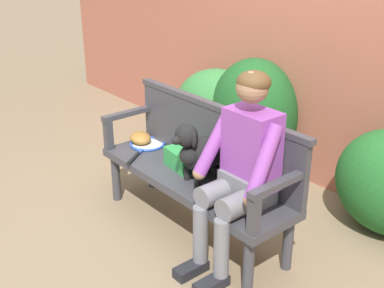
# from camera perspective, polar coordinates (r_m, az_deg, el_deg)

# --- Properties ---
(ground_plane) EXTENTS (40.00, 40.00, 0.00)m
(ground_plane) POSITION_cam_1_polar(r_m,az_deg,el_deg) (3.84, 0.00, -9.70)
(ground_plane) COLOR #7A664C
(brick_garden_fence) EXTENTS (8.00, 0.30, 2.45)m
(brick_garden_fence) POSITION_cam_1_polar(r_m,az_deg,el_deg) (4.40, 15.13, 11.16)
(brick_garden_fence) COLOR #9E5642
(brick_garden_fence) RESTS_ON ground
(hedge_bush_mid_left) EXTENTS (0.83, 0.78, 1.05)m
(hedge_bush_mid_left) POSITION_cam_1_polar(r_m,az_deg,el_deg) (4.61, 6.98, 3.28)
(hedge_bush_mid_left) COLOR #194C1E
(hedge_bush_mid_left) RESTS_ON ground
(hedge_bush_mid_right) EXTENTS (1.11, 0.71, 0.88)m
(hedge_bush_mid_right) POSITION_cam_1_polar(r_m,az_deg,el_deg) (4.85, 3.24, 3.37)
(hedge_bush_mid_right) COLOR #337538
(hedge_bush_mid_right) RESTS_ON ground
(garden_bench) EXTENTS (1.68, 0.49, 0.45)m
(garden_bench) POSITION_cam_1_polar(r_m,az_deg,el_deg) (3.64, 0.00, -4.50)
(garden_bench) COLOR #38383D
(garden_bench) RESTS_ON ground
(bench_backrest) EXTENTS (1.72, 0.06, 0.50)m
(bench_backrest) POSITION_cam_1_polar(r_m,az_deg,el_deg) (3.64, 2.59, 0.92)
(bench_backrest) COLOR #38383D
(bench_backrest) RESTS_ON garden_bench
(bench_armrest_left_end) EXTENTS (0.06, 0.49, 0.28)m
(bench_armrest_left_end) POSITION_cam_1_polar(r_m,az_deg,el_deg) (4.09, -8.17, 2.46)
(bench_armrest_left_end) COLOR #38383D
(bench_armrest_left_end) RESTS_ON garden_bench
(bench_armrest_right_end) EXTENTS (0.06, 0.49, 0.28)m
(bench_armrest_right_end) POSITION_cam_1_polar(r_m,az_deg,el_deg) (2.96, 8.73, -6.01)
(bench_armrest_right_end) COLOR #38383D
(bench_armrest_right_end) RESTS_ON garden_bench
(person_seated) EXTENTS (0.56, 0.64, 1.32)m
(person_seated) POSITION_cam_1_polar(r_m,az_deg,el_deg) (3.16, 5.70, -2.45)
(person_seated) COLOR black
(person_seated) RESTS_ON ground
(dog_on_bench) EXTENTS (0.23, 0.45, 0.45)m
(dog_on_bench) POSITION_cam_1_polar(r_m,az_deg,el_deg) (3.46, 0.77, -0.84)
(dog_on_bench) COLOR black
(dog_on_bench) RESTS_ON garden_bench
(tennis_racket) EXTENTS (0.44, 0.55, 0.03)m
(tennis_racket) POSITION_cam_1_polar(r_m,az_deg,el_deg) (4.11, -5.23, -0.12)
(tennis_racket) COLOR blue
(tennis_racket) RESTS_ON garden_bench
(baseball_glove) EXTENTS (0.26, 0.23, 0.09)m
(baseball_glove) POSITION_cam_1_polar(r_m,az_deg,el_deg) (4.17, -5.91, 0.70)
(baseball_glove) COLOR #9E6B2D
(baseball_glove) RESTS_ON garden_bench
(sports_bag) EXTENTS (0.30, 0.23, 0.14)m
(sports_bag) POSITION_cam_1_polar(r_m,az_deg,el_deg) (3.72, -0.87, -1.65)
(sports_bag) COLOR #2D8E42
(sports_bag) RESTS_ON garden_bench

